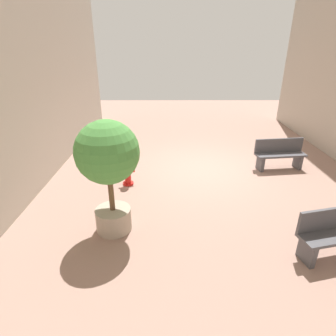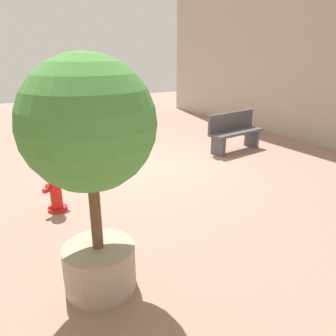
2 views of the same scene
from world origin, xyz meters
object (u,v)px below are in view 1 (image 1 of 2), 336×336
at_px(bench_near, 280,154).
at_px(planter_tree, 108,161).
at_px(bench_far, 334,233).
at_px(fire_hydrant, 127,171).

bearing_deg(bench_near, planter_tree, 34.29).
bearing_deg(planter_tree, bench_far, 169.21).
xyz_separation_m(bench_far, planter_tree, (4.20, -0.80, 1.10)).
distance_m(fire_hydrant, bench_far, 5.07).
height_order(bench_far, planter_tree, planter_tree).
xyz_separation_m(bench_near, planter_tree, (4.68, 3.19, 1.09)).
bearing_deg(fire_hydrant, bench_near, -166.56).
bearing_deg(bench_near, bench_far, 83.12).
distance_m(fire_hydrant, bench_near, 4.78).
bearing_deg(bench_far, bench_near, -96.88).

